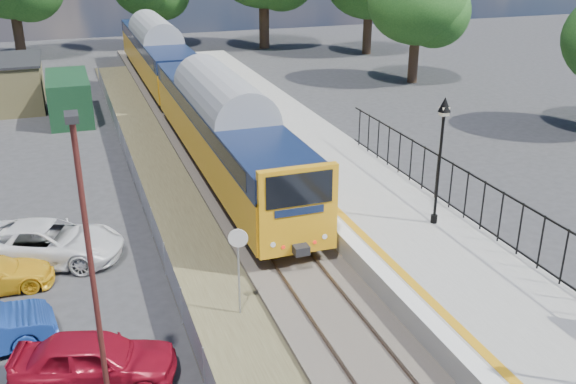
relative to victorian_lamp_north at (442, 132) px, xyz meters
name	(u,v)px	position (x,y,z in m)	size (l,w,h in m)	color
ground	(374,376)	(-5.30, -6.00, -4.30)	(120.00, 120.00, 0.00)	#2D2D30
track_bed	(251,224)	(-5.77, 3.67, -4.21)	(5.90, 80.00, 0.29)	#473F38
platform	(380,216)	(-1.10, 2.00, -3.85)	(5.00, 70.00, 0.90)	gray
platform_edge	(331,213)	(-3.16, 2.00, -3.39)	(0.90, 70.00, 0.01)	silver
victorian_lamp_north	(442,132)	(0.00, 0.00, 0.00)	(0.44, 0.44, 4.60)	black
palisade_fence	(536,238)	(1.25, -3.76, -2.46)	(0.12, 26.00, 2.00)	black
wire_fence	(145,202)	(-9.50, 6.00, -3.70)	(0.06, 52.00, 1.20)	#999EA3
train	(182,79)	(-5.30, 20.10, -1.96)	(2.82, 40.83, 3.51)	orange
speed_sign	(238,257)	(-7.80, -2.13, -2.36)	(0.55, 0.22, 2.85)	#999EA3
carpark_lamp	(91,267)	(-11.83, -5.75, -0.05)	(0.25, 0.50, 7.50)	#4B1C19
car_red	(94,360)	(-12.04, -3.90, -3.61)	(1.63, 4.06, 1.38)	maroon
car_white	(48,242)	(-13.12, 3.33, -3.59)	(2.34, 5.07, 1.41)	white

